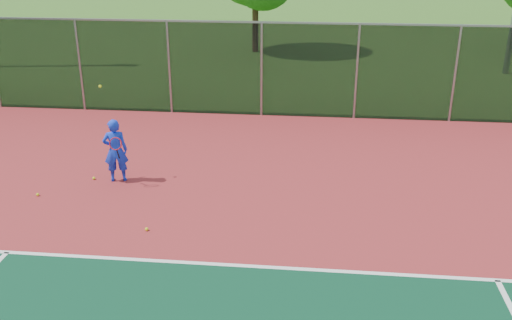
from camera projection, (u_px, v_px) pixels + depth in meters
The scene contains 6 objects.
court_apron at pixel (387, 309), 9.23m from camera, with size 30.00×20.00×0.02m, color maroon.
fence_back at pixel (357, 71), 17.84m from camera, with size 30.00×0.06×3.03m.
tennis_player at pixel (115, 150), 13.60m from camera, with size 0.65×0.67×2.36m.
practice_ball_1 at pixel (94, 178), 13.93m from camera, with size 0.07×0.07×0.07m, color yellow.
practice_ball_2 at pixel (147, 229), 11.58m from camera, with size 0.07×0.07×0.07m, color yellow.
practice_ball_4 at pixel (38, 195), 13.08m from camera, with size 0.07×0.07×0.07m, color yellow.
Camera 1 is at (-1.33, -5.80, 5.76)m, focal length 40.00 mm.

